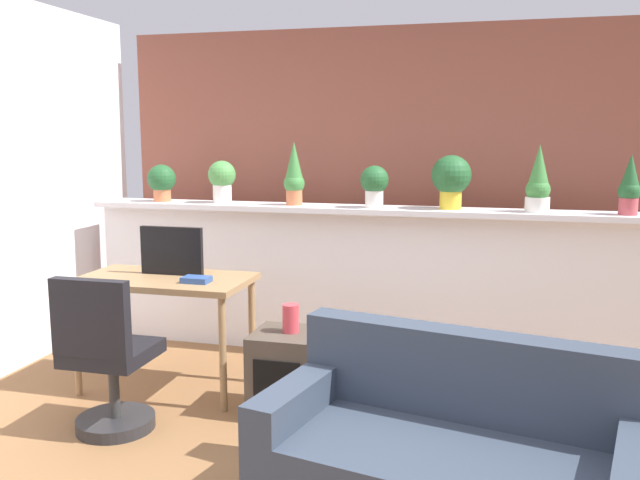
{
  "coord_description": "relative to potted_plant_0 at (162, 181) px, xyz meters",
  "views": [
    {
      "loc": [
        0.85,
        -2.84,
        1.67
      ],
      "look_at": [
        -0.18,
        1.1,
        1.01
      ],
      "focal_mm": 37.6,
      "sensor_mm": 36.0,
      "label": 1
    }
  ],
  "objects": [
    {
      "name": "potted_plant_4",
      "position": [
        2.25,
        0.03,
        0.06
      ],
      "size": [
        0.28,
        0.28,
        0.38
      ],
      "color": "gold",
      "rests_on": "plant_shelf"
    },
    {
      "name": "desk",
      "position": [
        0.51,
        -0.98,
        -0.63
      ],
      "size": [
        1.1,
        0.6,
        0.75
      ],
      "color": "#99754C",
      "rests_on": "ground"
    },
    {
      "name": "potted_plant_0",
      "position": [
        0.0,
        0.0,
        0.0
      ],
      "size": [
        0.22,
        0.22,
        0.29
      ],
      "color": "#C66B42",
      "rests_on": "plant_shelf"
    },
    {
      "name": "divider_wall",
      "position": [
        1.69,
        0.04,
        -0.75
      ],
      "size": [
        4.39,
        0.16,
        1.09
      ],
      "primitive_type": "cube",
      "color": "white",
      "rests_on": "ground"
    },
    {
      "name": "potted_plant_3",
      "position": [
        1.71,
        -0.03,
        0.01
      ],
      "size": [
        0.21,
        0.21,
        0.31
      ],
      "color": "silver",
      "rests_on": "plant_shelf"
    },
    {
      "name": "brick_wall_behind",
      "position": [
        1.69,
        0.64,
        -0.04
      ],
      "size": [
        4.39,
        0.1,
        2.5
      ],
      "primitive_type": "cube",
      "color": "brown",
      "rests_on": "ground"
    },
    {
      "name": "office_chair",
      "position": [
        0.51,
        -1.66,
        -0.9
      ],
      "size": [
        0.44,
        0.45,
        0.91
      ],
      "color": "#262628",
      "rests_on": "ground"
    },
    {
      "name": "vase_on_shelf",
      "position": [
        1.41,
        -1.14,
        -0.71
      ],
      "size": [
        0.1,
        0.1,
        0.17
      ],
      "primitive_type": "cylinder",
      "color": "#CC3D47",
      "rests_on": "side_cube_shelf"
    },
    {
      "name": "potted_plant_5",
      "position": [
        2.83,
        -0.01,
        0.04
      ],
      "size": [
        0.17,
        0.17,
        0.46
      ],
      "color": "silver",
      "rests_on": "plant_shelf"
    },
    {
      "name": "couch",
      "position": [
        2.42,
        -2.12,
        -1.01
      ],
      "size": [
        1.69,
        1.08,
        0.8
      ],
      "color": "#333D4C",
      "rests_on": "ground"
    },
    {
      "name": "plant_shelf",
      "position": [
        1.69,
        0.0,
        -0.18
      ],
      "size": [
        4.39,
        0.36,
        0.04
      ],
      "primitive_type": "cube",
      "color": "white",
      "rests_on": "divider_wall"
    },
    {
      "name": "tv_monitor",
      "position": [
        0.53,
        -0.9,
        -0.38
      ],
      "size": [
        0.43,
        0.04,
        0.32
      ],
      "primitive_type": "cube",
      "color": "black",
      "rests_on": "desk"
    },
    {
      "name": "side_cube_shelf",
      "position": [
        1.39,
        -1.16,
        -1.04
      ],
      "size": [
        0.4,
        0.41,
        0.5
      ],
      "color": "#4C4238",
      "rests_on": "ground"
    },
    {
      "name": "potted_plant_2",
      "position": [
        1.09,
        0.0,
        0.07
      ],
      "size": [
        0.16,
        0.16,
        0.48
      ],
      "color": "#C66B42",
      "rests_on": "plant_shelf"
    },
    {
      "name": "book_on_desk",
      "position": [
        0.78,
        -1.07,
        -0.52
      ],
      "size": [
        0.17,
        0.12,
        0.04
      ],
      "primitive_type": "cube",
      "color": "#2D4C8C",
      "rests_on": "desk"
    },
    {
      "name": "potted_plant_6",
      "position": [
        3.4,
        -0.03,
        0.03
      ],
      "size": [
        0.14,
        0.14,
        0.4
      ],
      "color": "#B7474C",
      "rests_on": "plant_shelf"
    },
    {
      "name": "potted_plant_1",
      "position": [
        0.51,
        0.01,
        0.02
      ],
      "size": [
        0.21,
        0.21,
        0.33
      ],
      "color": "silver",
      "rests_on": "plant_shelf"
    }
  ]
}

